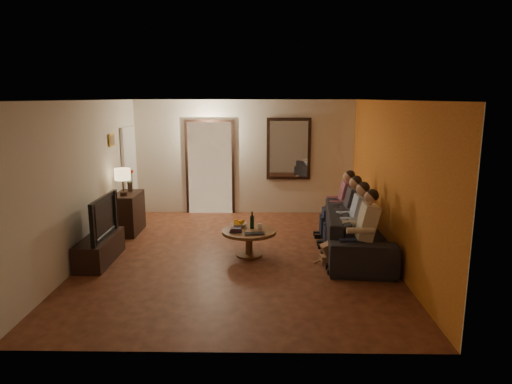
{
  "coord_description": "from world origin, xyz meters",
  "views": [
    {
      "loc": [
        0.42,
        -7.36,
        2.64
      ],
      "look_at": [
        0.3,
        0.3,
        1.05
      ],
      "focal_mm": 32.0,
      "sensor_mm": 36.0,
      "label": 1
    }
  ],
  "objects_px": {
    "person_c": "(348,215)",
    "person_d": "(342,207)",
    "person_b": "(355,224)",
    "bowl": "(239,225)",
    "laptop": "(255,234)",
    "sofa": "(357,231)",
    "table_lamp": "(123,182)",
    "tv": "(97,217)",
    "coffee_table": "(249,243)",
    "tv_stand": "(100,249)",
    "wine_bottle": "(252,220)",
    "dresser": "(128,213)",
    "dog": "(336,247)",
    "person_a": "(362,234)"
  },
  "relations": [
    {
      "from": "tv_stand",
      "to": "dog",
      "type": "relative_size",
      "value": 2.25
    },
    {
      "from": "tv",
      "to": "person_a",
      "type": "relative_size",
      "value": 0.98
    },
    {
      "from": "sofa",
      "to": "tv_stand",
      "type": "bearing_deg",
      "value": 102.63
    },
    {
      "from": "dresser",
      "to": "person_c",
      "type": "distance_m",
      "value": 4.27
    },
    {
      "from": "tv_stand",
      "to": "person_a",
      "type": "xyz_separation_m",
      "value": [
        4.19,
        -0.38,
        0.39
      ]
    },
    {
      "from": "person_b",
      "to": "person_c",
      "type": "height_order",
      "value": "same"
    },
    {
      "from": "tv_stand",
      "to": "dog",
      "type": "bearing_deg",
      "value": -0.34
    },
    {
      "from": "person_a",
      "to": "person_c",
      "type": "distance_m",
      "value": 1.2
    },
    {
      "from": "wine_bottle",
      "to": "laptop",
      "type": "xyz_separation_m",
      "value": [
        0.05,
        -0.38,
        -0.14
      ]
    },
    {
      "from": "tv_stand",
      "to": "person_a",
      "type": "distance_m",
      "value": 4.22
    },
    {
      "from": "tv",
      "to": "person_d",
      "type": "distance_m",
      "value": 4.42
    },
    {
      "from": "person_c",
      "to": "person_d",
      "type": "relative_size",
      "value": 1.0
    },
    {
      "from": "sofa",
      "to": "wine_bottle",
      "type": "relative_size",
      "value": 8.36
    },
    {
      "from": "sofa",
      "to": "person_b",
      "type": "xyz_separation_m",
      "value": [
        -0.1,
        -0.3,
        0.22
      ]
    },
    {
      "from": "person_d",
      "to": "wine_bottle",
      "type": "height_order",
      "value": "person_d"
    },
    {
      "from": "sofa",
      "to": "dog",
      "type": "bearing_deg",
      "value": 146.67
    },
    {
      "from": "wine_bottle",
      "to": "table_lamp",
      "type": "bearing_deg",
      "value": 157.99
    },
    {
      "from": "bowl",
      "to": "laptop",
      "type": "relative_size",
      "value": 0.79
    },
    {
      "from": "sofa",
      "to": "coffee_table",
      "type": "bearing_deg",
      "value": 101.66
    },
    {
      "from": "tv_stand",
      "to": "tv",
      "type": "bearing_deg",
      "value": 0.0
    },
    {
      "from": "person_b",
      "to": "person_d",
      "type": "xyz_separation_m",
      "value": [
        0.0,
        1.2,
        0.0
      ]
    },
    {
      "from": "sofa",
      "to": "person_d",
      "type": "height_order",
      "value": "person_d"
    },
    {
      "from": "dresser",
      "to": "bowl",
      "type": "height_order",
      "value": "dresser"
    },
    {
      "from": "dresser",
      "to": "person_a",
      "type": "distance_m",
      "value": 4.66
    },
    {
      "from": "dog",
      "to": "coffee_table",
      "type": "distance_m",
      "value": 1.46
    },
    {
      "from": "bowl",
      "to": "wine_bottle",
      "type": "relative_size",
      "value": 0.84
    },
    {
      "from": "person_d",
      "to": "coffee_table",
      "type": "relative_size",
      "value": 1.31
    },
    {
      "from": "person_c",
      "to": "coffee_table",
      "type": "height_order",
      "value": "person_c"
    },
    {
      "from": "dresser",
      "to": "tv",
      "type": "distance_m",
      "value": 1.69
    },
    {
      "from": "sofa",
      "to": "laptop",
      "type": "relative_size",
      "value": 7.88
    },
    {
      "from": "table_lamp",
      "to": "person_d",
      "type": "distance_m",
      "value": 4.21
    },
    {
      "from": "tv",
      "to": "sofa",
      "type": "xyz_separation_m",
      "value": [
        4.29,
        0.52,
        -0.38
      ]
    },
    {
      "from": "bowl",
      "to": "laptop",
      "type": "height_order",
      "value": "bowl"
    },
    {
      "from": "person_a",
      "to": "coffee_table",
      "type": "distance_m",
      "value": 1.93
    },
    {
      "from": "dresser",
      "to": "person_b",
      "type": "height_order",
      "value": "person_b"
    },
    {
      "from": "dresser",
      "to": "sofa",
      "type": "distance_m",
      "value": 4.43
    },
    {
      "from": "dresser",
      "to": "dog",
      "type": "distance_m",
      "value": 4.2
    },
    {
      "from": "table_lamp",
      "to": "sofa",
      "type": "bearing_deg",
      "value": -12.04
    },
    {
      "from": "coffee_table",
      "to": "dog",
      "type": "bearing_deg",
      "value": -13.83
    },
    {
      "from": "tv_stand",
      "to": "tv",
      "type": "height_order",
      "value": "tv"
    },
    {
      "from": "coffee_table",
      "to": "sofa",
      "type": "bearing_deg",
      "value": 5.89
    },
    {
      "from": "sofa",
      "to": "dresser",
      "type": "bearing_deg",
      "value": 80.95
    },
    {
      "from": "dresser",
      "to": "dog",
      "type": "xyz_separation_m",
      "value": [
        3.85,
        -1.67,
        -0.12
      ]
    },
    {
      "from": "tv",
      "to": "wine_bottle",
      "type": "relative_size",
      "value": 3.78
    },
    {
      "from": "person_d",
      "to": "wine_bottle",
      "type": "bearing_deg",
      "value": -149.77
    },
    {
      "from": "person_c",
      "to": "laptop",
      "type": "relative_size",
      "value": 3.65
    },
    {
      "from": "coffee_table",
      "to": "bowl",
      "type": "distance_m",
      "value": 0.38
    },
    {
      "from": "tv_stand",
      "to": "sofa",
      "type": "relative_size",
      "value": 0.49
    },
    {
      "from": "person_b",
      "to": "person_d",
      "type": "bearing_deg",
      "value": 90.0
    },
    {
      "from": "person_d",
      "to": "laptop",
      "type": "bearing_deg",
      "value": -140.29
    }
  ]
}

